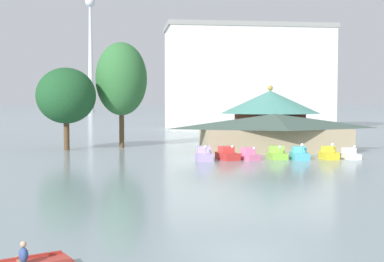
{
  "coord_description": "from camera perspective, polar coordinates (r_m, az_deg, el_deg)",
  "views": [
    {
      "loc": [
        -4.76,
        -19.86,
        6.01
      ],
      "look_at": [
        1.21,
        25.63,
        3.46
      ],
      "focal_mm": 49.49,
      "sensor_mm": 36.0,
      "label": 1
    }
  ],
  "objects": [
    {
      "name": "green_roof_pavilion",
      "position": [
        70.42,
        8.41,
        1.78
      ],
      "size": [
        12.94,
        12.94,
        8.16
      ],
      "color": "brown",
      "rests_on": "ground"
    },
    {
      "name": "background_building_block",
      "position": [
        118.33,
        6.03,
        5.76
      ],
      "size": [
        36.42,
        14.51,
        22.71
      ],
      "color": "silver",
      "rests_on": "ground"
    },
    {
      "name": "pedal_boat_lavender",
      "position": [
        53.92,
        1.31,
        -2.6
      ],
      "size": [
        1.6,
        2.52,
        1.67
      ],
      "rotation": [
        0.0,
        0.0,
        -1.59
      ],
      "color": "#B299D8",
      "rests_on": "ground"
    },
    {
      "name": "boathouse",
      "position": [
        63.97,
        8.91,
        -0.09
      ],
      "size": [
        18.59,
        8.03,
        4.57
      ],
      "color": "tan",
      "rests_on": "ground"
    },
    {
      "name": "ground_plane",
      "position": [
        21.29,
        5.91,
        -13.23
      ],
      "size": [
        2000.0,
        2000.0,
        0.0
      ],
      "primitive_type": "plane",
      "color": "gray"
    },
    {
      "name": "pedal_boat_cyan",
      "position": [
        56.12,
        11.5,
        -2.47
      ],
      "size": [
        1.73,
        2.6,
        1.78
      ],
      "rotation": [
        0.0,
        0.0,
        -1.64
      ],
      "color": "#4CB7CC",
      "rests_on": "ground"
    },
    {
      "name": "shoreline_tree_mid",
      "position": [
        70.17,
        -7.62,
        5.57
      ],
      "size": [
        6.72,
        6.72,
        13.78
      ],
      "color": "brown",
      "rests_on": "ground"
    },
    {
      "name": "pedal_boat_red",
      "position": [
        55.04,
        3.82,
        -2.53
      ],
      "size": [
        2.24,
        3.24,
        1.6
      ],
      "rotation": [
        0.0,
        0.0,
        -1.34
      ],
      "color": "red",
      "rests_on": "ground"
    },
    {
      "name": "pedal_boat_white",
      "position": [
        57.94,
        16.65,
        -2.44
      ],
      "size": [
        1.6,
        2.36,
        1.51
      ],
      "rotation": [
        0.0,
        0.0,
        -1.51
      ],
      "color": "white",
      "rests_on": "ground"
    },
    {
      "name": "distant_broadcast_tower",
      "position": [
        323.88,
        -10.91,
        11.37
      ],
      "size": [
        5.71,
        5.71,
        126.35
      ],
      "color": "silver",
      "rests_on": "ground"
    },
    {
      "name": "pedal_boat_pink",
      "position": [
        55.14,
        6.17,
        -2.58
      ],
      "size": [
        2.06,
        2.69,
        1.42
      ],
      "rotation": [
        0.0,
        0.0,
        -1.29
      ],
      "color": "pink",
      "rests_on": "ground"
    },
    {
      "name": "pedal_boat_yellow",
      "position": [
        57.05,
        14.53,
        -2.4
      ],
      "size": [
        1.48,
        2.26,
        1.79
      ],
      "rotation": [
        0.0,
        0.0,
        -1.56
      ],
      "color": "yellow",
      "rests_on": "ground"
    },
    {
      "name": "pedal_boat_lime",
      "position": [
        56.43,
        9.15,
        -2.43
      ],
      "size": [
        1.73,
        2.65,
        1.5
      ],
      "rotation": [
        0.0,
        0.0,
        -1.6
      ],
      "color": "#8CCC3F",
      "rests_on": "ground"
    },
    {
      "name": "shoreline_tree_tall_left",
      "position": [
        67.46,
        -13.42,
        3.71
      ],
      "size": [
        7.35,
        7.35,
        10.23
      ],
      "color": "brown",
      "rests_on": "ground"
    }
  ]
}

